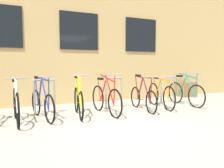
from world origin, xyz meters
TOP-DOWN VIEW (x-y plane):
  - ground_plane at (0.00, 0.00)m, footprint 42.00×42.00m
  - storefront_building at (0.00, 6.14)m, footprint 28.00×5.92m
  - bike_rack at (-0.35, 1.90)m, footprint 6.55×0.05m
  - bicycle_teal at (2.94, 1.36)m, footprint 0.44×1.70m
  - bicycle_white at (-2.06, 1.28)m, footprint 0.44×1.77m
  - bicycle_yellow at (-0.61, 1.33)m, footprint 0.46×1.67m
  - bicycle_orange at (1.98, 1.39)m, footprint 0.51×1.75m
  - bicycle_blue at (-1.49, 1.40)m, footprint 0.45×1.70m
  - bicycle_red at (0.12, 1.27)m, footprint 0.44×1.76m
  - bicycle_maroon at (1.26, 1.26)m, footprint 0.44×1.67m
  - planter_box at (4.43, 2.85)m, footprint 0.70×0.44m

SIDE VIEW (x-z plane):
  - ground_plane at x=0.00m, z-range 0.00..0.00m
  - planter_box at x=4.43m, z-range 0.00..0.60m
  - bicycle_maroon at x=1.26m, z-range -0.14..0.88m
  - bicycle_blue at x=-1.49m, z-range -0.15..0.91m
  - bicycle_orange at x=1.98m, z-range -0.10..0.87m
  - bicycle_yellow at x=-0.61m, z-range -0.15..0.93m
  - bicycle_teal at x=2.94m, z-range -0.15..0.93m
  - bicycle_red at x=0.12m, z-range -0.15..0.94m
  - bicycle_white at x=-2.06m, z-range -0.12..0.92m
  - bike_rack at x=-0.35m, z-range 0.09..1.01m
  - storefront_building at x=0.00m, z-range 0.00..6.56m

